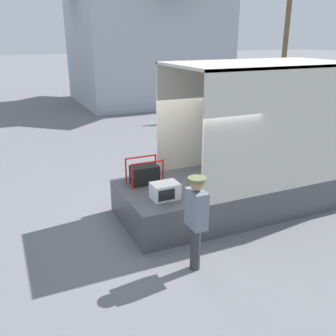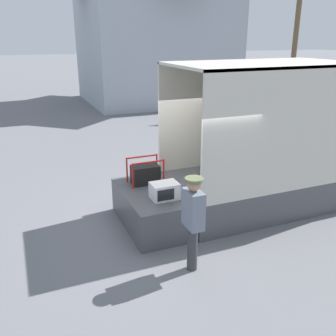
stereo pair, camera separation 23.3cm
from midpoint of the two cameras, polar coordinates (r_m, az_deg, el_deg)
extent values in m
plane|color=slate|center=(8.49, 2.15, -7.79)|extent=(160.00, 160.00, 0.00)
cube|color=#4C4C51|center=(9.27, 13.54, -3.26)|extent=(4.01, 2.23, 0.78)
cube|color=beige|center=(9.64, 10.58, 8.29)|extent=(4.01, 0.06, 2.58)
cube|color=beige|center=(7.96, 19.02, 5.17)|extent=(4.01, 0.06, 2.58)
cube|color=beige|center=(10.07, 23.57, 7.46)|extent=(0.06, 2.23, 2.58)
cube|color=beige|center=(8.60, 15.13, 15.10)|extent=(4.01, 2.23, 0.06)
cylinder|color=silver|center=(8.58, 16.13, -1.28)|extent=(0.29, 0.29, 0.37)
cube|color=olive|center=(9.70, 18.99, 0.71)|extent=(0.44, 0.32, 0.33)
cube|color=#2D7F33|center=(10.15, 18.08, 1.49)|extent=(0.44, 0.32, 0.28)
cube|color=olive|center=(9.73, 15.28, 1.13)|extent=(0.44, 0.32, 0.32)
cube|color=#4C4C51|center=(8.11, -1.69, -6.10)|extent=(1.20, 2.12, 0.78)
cube|color=white|center=(7.55, 0.36, -3.50)|extent=(0.55, 0.40, 0.33)
cube|color=black|center=(7.35, 0.59, -4.14)|extent=(0.35, 0.01, 0.23)
cube|color=black|center=(8.32, -2.68, -0.98)|extent=(0.60, 0.37, 0.41)
cylinder|color=slate|center=(8.39, -1.15, -0.62)|extent=(0.22, 0.20, 0.20)
cylinder|color=red|center=(7.99, -4.58, -1.27)|extent=(0.04, 0.04, 0.58)
cylinder|color=red|center=(8.22, 0.15, -0.60)|extent=(0.04, 0.04, 0.58)
cylinder|color=red|center=(8.37, -5.48, -0.32)|extent=(0.04, 0.04, 0.58)
cylinder|color=red|center=(8.59, -0.94, 0.30)|extent=(0.04, 0.04, 0.58)
cylinder|color=red|center=(8.01, -2.21, 0.88)|extent=(0.71, 0.04, 0.04)
cylinder|color=red|center=(8.39, -3.22, 1.73)|extent=(0.71, 0.04, 0.04)
cylinder|color=#38383D|center=(6.65, 4.76, -12.08)|extent=(0.18, 0.18, 0.83)
cube|color=slate|center=(6.30, 4.95, -6.29)|extent=(0.24, 0.44, 0.66)
sphere|color=tan|center=(6.11, 5.07, -2.53)|extent=(0.23, 0.23, 0.23)
cylinder|color=#606B47|center=(6.08, 5.09, -1.78)|extent=(0.31, 0.31, 0.06)
cube|color=#A8B2BC|center=(23.95, -1.70, 17.70)|extent=(8.31, 7.25, 6.23)
cylinder|color=brown|center=(21.98, 19.33, 19.57)|extent=(0.28, 0.28, 8.56)
camera|label=1|loc=(0.12, -89.13, 0.31)|focal=40.00mm
camera|label=2|loc=(0.12, 90.87, -0.31)|focal=40.00mm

